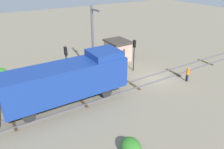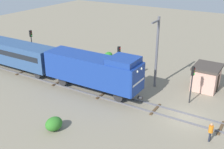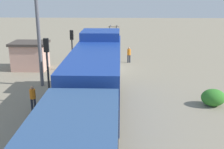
{
  "view_description": "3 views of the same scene",
  "coord_description": "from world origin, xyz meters",
  "px_view_note": "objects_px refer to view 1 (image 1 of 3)",
  "views": [
    {
      "loc": [
        -16.69,
        16.37,
        11.53
      ],
      "look_at": [
        -1.19,
        6.64,
        2.73
      ],
      "focal_mm": 35.0,
      "sensor_mm": 36.0,
      "label": 1
    },
    {
      "loc": [
        -22.8,
        -5.82,
        13.96
      ],
      "look_at": [
        1.38,
        8.97,
        1.98
      ],
      "focal_mm": 45.0,
      "sensor_mm": 36.0,
      "label": 2
    },
    {
      "loc": [
        -1.45,
        27.26,
        7.54
      ],
      "look_at": [
        -0.88,
        8.36,
        1.9
      ],
      "focal_mm": 45.0,
      "sensor_mm": 36.0,
      "label": 3
    }
  ],
  "objects_px": {
    "worker_by_signal": "(55,79)",
    "relay_hut": "(118,50)",
    "locomotive": "(69,79)",
    "catenary_mast": "(93,40)",
    "traffic_signal_mid": "(66,60)",
    "traffic_signal_near": "(134,50)",
    "worker_near_track": "(188,73)"
  },
  "relations": [
    {
      "from": "locomotive",
      "to": "worker_by_signal",
      "type": "xyz_separation_m",
      "value": [
        4.2,
        -0.0,
        -1.78
      ]
    },
    {
      "from": "worker_by_signal",
      "to": "relay_hut",
      "type": "relative_size",
      "value": 0.49
    },
    {
      "from": "traffic_signal_near",
      "to": "worker_by_signal",
      "type": "relative_size",
      "value": 2.33
    },
    {
      "from": "traffic_signal_near",
      "to": "catenary_mast",
      "type": "height_order",
      "value": "catenary_mast"
    },
    {
      "from": "worker_by_signal",
      "to": "relay_hut",
      "type": "xyz_separation_m",
      "value": [
        3.3,
        -10.19,
        0.4
      ]
    },
    {
      "from": "worker_by_signal",
      "to": "catenary_mast",
      "type": "relative_size",
      "value": 0.21
    },
    {
      "from": "worker_near_track",
      "to": "relay_hut",
      "type": "xyz_separation_m",
      "value": [
        9.9,
        2.91,
        0.4
      ]
    },
    {
      "from": "locomotive",
      "to": "traffic_signal_mid",
      "type": "xyz_separation_m",
      "value": [
        3.4,
        -1.14,
        0.4
      ]
    },
    {
      "from": "traffic_signal_mid",
      "to": "relay_hut",
      "type": "height_order",
      "value": "traffic_signal_mid"
    },
    {
      "from": "traffic_signal_mid",
      "to": "worker_near_track",
      "type": "bearing_deg",
      "value": -115.88
    },
    {
      "from": "locomotive",
      "to": "worker_near_track",
      "type": "distance_m",
      "value": 13.44
    },
    {
      "from": "traffic_signal_mid",
      "to": "worker_near_track",
      "type": "height_order",
      "value": "traffic_signal_mid"
    },
    {
      "from": "relay_hut",
      "to": "worker_near_track",
      "type": "bearing_deg",
      "value": -163.64
    },
    {
      "from": "traffic_signal_mid",
      "to": "worker_near_track",
      "type": "relative_size",
      "value": 2.7
    },
    {
      "from": "traffic_signal_mid",
      "to": "traffic_signal_near",
      "type": "bearing_deg",
      "value": -91.34
    },
    {
      "from": "locomotive",
      "to": "relay_hut",
      "type": "bearing_deg",
      "value": -53.66
    },
    {
      "from": "traffic_signal_mid",
      "to": "relay_hut",
      "type": "relative_size",
      "value": 1.31
    },
    {
      "from": "traffic_signal_mid",
      "to": "relay_hut",
      "type": "bearing_deg",
      "value": -65.63
    },
    {
      "from": "locomotive",
      "to": "relay_hut",
      "type": "distance_m",
      "value": 12.73
    },
    {
      "from": "worker_by_signal",
      "to": "worker_near_track",
      "type": "bearing_deg",
      "value": 7.43
    },
    {
      "from": "relay_hut",
      "to": "worker_by_signal",
      "type": "bearing_deg",
      "value": 107.94
    },
    {
      "from": "catenary_mast",
      "to": "locomotive",
      "type": "bearing_deg",
      "value": 134.32
    },
    {
      "from": "traffic_signal_mid",
      "to": "catenary_mast",
      "type": "height_order",
      "value": "catenary_mast"
    },
    {
      "from": "worker_by_signal",
      "to": "relay_hut",
      "type": "distance_m",
      "value": 10.72
    },
    {
      "from": "worker_by_signal",
      "to": "locomotive",
      "type": "bearing_deg",
      "value": -55.89
    },
    {
      "from": "worker_near_track",
      "to": "relay_hut",
      "type": "height_order",
      "value": "relay_hut"
    },
    {
      "from": "locomotive",
      "to": "worker_by_signal",
      "type": "relative_size",
      "value": 6.82
    },
    {
      "from": "locomotive",
      "to": "catenary_mast",
      "type": "bearing_deg",
      "value": -45.68
    },
    {
      "from": "worker_by_signal",
      "to": "catenary_mast",
      "type": "bearing_deg",
      "value": 42.49
    },
    {
      "from": "locomotive",
      "to": "traffic_signal_mid",
      "type": "height_order",
      "value": "locomotive"
    },
    {
      "from": "traffic_signal_near",
      "to": "worker_near_track",
      "type": "distance_m",
      "value": 6.77
    },
    {
      "from": "locomotive",
      "to": "catenary_mast",
      "type": "xyz_separation_m",
      "value": [
        4.94,
        -5.06,
        1.53
      ]
    }
  ]
}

